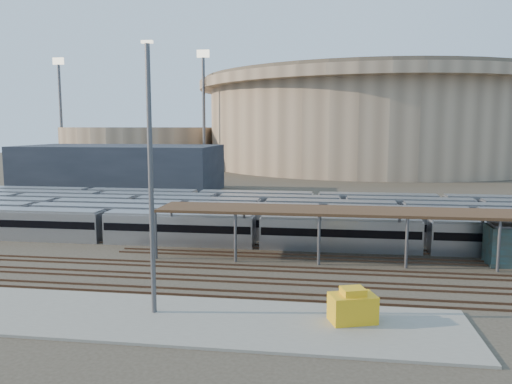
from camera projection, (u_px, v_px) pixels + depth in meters
The scene contains 13 objects.
ground at pixel (228, 265), 50.58m from camera, with size 420.00×420.00×0.00m, color #383026.
apron at pixel (120, 316), 36.56m from camera, with size 50.00×9.00×0.20m, color gray.
subway_trains at pixel (259, 216), 68.43m from camera, with size 130.06×23.90×3.60m.
inspection_shed at pixel (447, 215), 50.75m from camera, with size 60.30×6.00×5.30m.
empty_tracks at pixel (217, 278), 45.66m from camera, with size 170.00×9.62×0.18m.
stadium at pixel (370, 121), 182.35m from camera, with size 124.00×124.00×32.50m.
secondary_arena at pixel (139, 146), 185.83m from camera, with size 56.00×56.00×14.00m, color tan.
service_building at pixel (121, 168), 108.91m from camera, with size 42.00×20.00×10.00m, color #1E232D.
floodlight_0 at pixel (204, 106), 160.19m from camera, with size 4.00×1.00×38.40m.
floodlight_1 at pixel (61, 109), 177.82m from camera, with size 4.00×1.00×38.40m.
floodlight_3 at pixel (280, 111), 206.43m from camera, with size 4.00×1.00×38.40m.
yard_light_pole at pixel (151, 180), 35.80m from camera, with size 0.81×0.36×19.61m.
yellow_equipment at pixel (353, 308), 35.09m from camera, with size 3.15×1.97×1.97m, color gold.
Camera 1 is at (9.91, -48.31, 13.78)m, focal length 35.00 mm.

